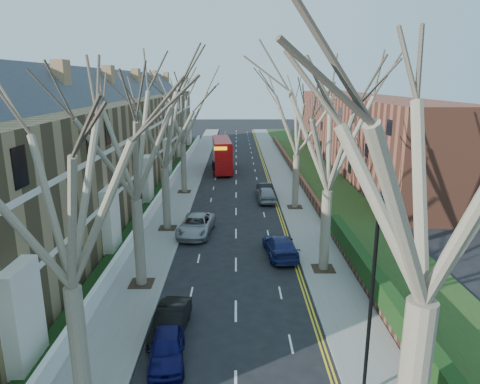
{
  "coord_description": "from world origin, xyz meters",
  "views": [
    {
      "loc": [
        0.06,
        -17.63,
        12.02
      ],
      "look_at": [
        0.36,
        18.62,
        2.53
      ],
      "focal_mm": 32.0,
      "sensor_mm": 36.0,
      "label": 1
    }
  ],
  "objects_px": {
    "lamp_post": "(372,291)",
    "car_right_near": "(280,246)",
    "car_left_near": "(167,347)",
    "car_left_mid": "(171,321)",
    "double_decker_bus": "(222,156)"
  },
  "relations": [
    {
      "from": "car_left_mid",
      "to": "car_left_near",
      "type": "bearing_deg",
      "value": -81.84
    },
    {
      "from": "car_left_near",
      "to": "car_right_near",
      "type": "bearing_deg",
      "value": 55.69
    },
    {
      "from": "car_left_mid",
      "to": "car_right_near",
      "type": "height_order",
      "value": "car_right_near"
    },
    {
      "from": "lamp_post",
      "to": "car_right_near",
      "type": "distance_m",
      "value": 14.63
    },
    {
      "from": "lamp_post",
      "to": "double_decker_bus",
      "type": "relative_size",
      "value": 0.8
    },
    {
      "from": "lamp_post",
      "to": "car_left_mid",
      "type": "bearing_deg",
      "value": 151.36
    },
    {
      "from": "car_right_near",
      "to": "car_left_mid",
      "type": "bearing_deg",
      "value": 51.58
    },
    {
      "from": "double_decker_bus",
      "to": "car_right_near",
      "type": "bearing_deg",
      "value": 95.07
    },
    {
      "from": "lamp_post",
      "to": "car_right_near",
      "type": "height_order",
      "value": "lamp_post"
    },
    {
      "from": "car_right_near",
      "to": "lamp_post",
      "type": "bearing_deg",
      "value": 92.67
    },
    {
      "from": "lamp_post",
      "to": "car_left_near",
      "type": "height_order",
      "value": "lamp_post"
    },
    {
      "from": "car_left_near",
      "to": "car_right_near",
      "type": "xyz_separation_m",
      "value": [
        6.17,
        11.67,
        0.06
      ]
    },
    {
      "from": "lamp_post",
      "to": "car_left_mid",
      "type": "relative_size",
      "value": 2.03
    },
    {
      "from": "double_decker_bus",
      "to": "car_left_near",
      "type": "xyz_separation_m",
      "value": [
        -1.11,
        -40.99,
        -1.41
      ]
    },
    {
      "from": "car_left_near",
      "to": "car_left_mid",
      "type": "relative_size",
      "value": 0.97
    }
  ]
}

